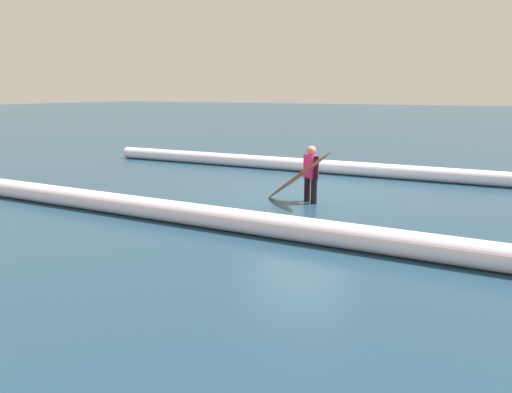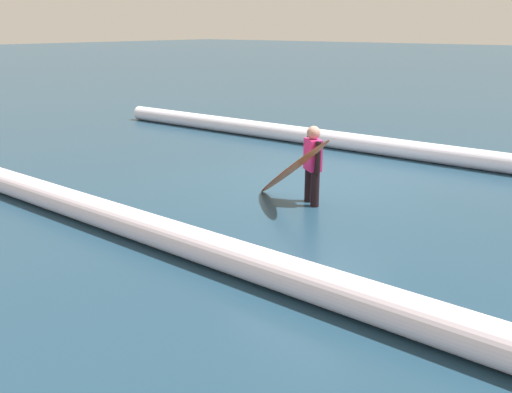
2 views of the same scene
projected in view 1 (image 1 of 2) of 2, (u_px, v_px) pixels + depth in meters
name	position (u px, v px, depth m)	size (l,w,h in m)	color
ground_plane	(300.00, 192.00, 12.41)	(167.58, 167.58, 0.00)	#1D3A4F
surfer	(311.00, 171.00, 11.13)	(0.44, 0.37, 1.31)	black
surfboard	(297.00, 177.00, 11.00)	(1.84, 0.86, 1.28)	#E55926
wave_crest_foreground	(431.00, 174.00, 13.88)	(0.42, 0.42, 22.14)	white
wave_crest_midground	(228.00, 219.00, 8.98)	(0.43, 0.43, 17.14)	white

